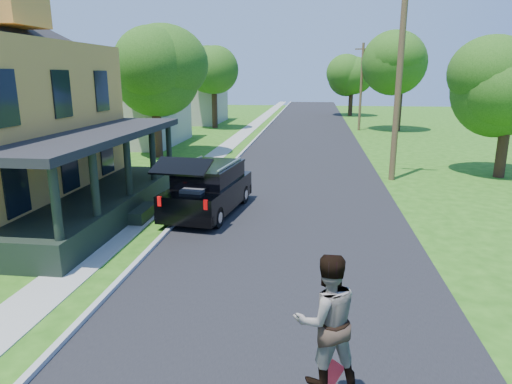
# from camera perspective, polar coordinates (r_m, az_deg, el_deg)

# --- Properties ---
(ground) EXTENTS (140.00, 140.00, 0.00)m
(ground) POSITION_cam_1_polar(r_m,az_deg,el_deg) (10.31, 2.82, -14.84)
(ground) COLOR #215210
(ground) RESTS_ON ground
(street) EXTENTS (8.00, 120.00, 0.02)m
(street) POSITION_cam_1_polar(r_m,az_deg,el_deg) (29.41, 5.99, 4.50)
(street) COLOR black
(street) RESTS_ON ground
(curb) EXTENTS (0.15, 120.00, 0.12)m
(curb) POSITION_cam_1_polar(r_m,az_deg,el_deg) (29.78, -1.85, 4.70)
(curb) COLOR #9D9E99
(curb) RESTS_ON ground
(sidewalk) EXTENTS (1.30, 120.00, 0.03)m
(sidewalk) POSITION_cam_1_polar(r_m,az_deg,el_deg) (30.06, -4.78, 4.75)
(sidewalk) COLOR gray
(sidewalk) RESTS_ON ground
(front_walk) EXTENTS (6.50, 1.20, 0.03)m
(front_walk) POSITION_cam_1_polar(r_m,az_deg,el_deg) (18.78, -25.78, -2.60)
(front_walk) COLOR gray
(front_walk) RESTS_ON ground
(neighbor_house_mid) EXTENTS (12.78, 12.78, 8.30)m
(neighbor_house_mid) POSITION_cam_1_polar(r_m,az_deg,el_deg) (35.89, -16.27, 12.53)
(neighbor_house_mid) COLOR #9F9D8C
(neighbor_house_mid) RESTS_ON ground
(neighbor_house_far) EXTENTS (12.78, 12.78, 8.30)m
(neighbor_house_far) POSITION_cam_1_polar(r_m,az_deg,el_deg) (50.98, -9.00, 13.32)
(neighbor_house_far) COLOR #9F9D8C
(neighbor_house_far) RESTS_ON ground
(black_suv) EXTENTS (2.61, 5.43, 2.43)m
(black_suv) POSITION_cam_1_polar(r_m,az_deg,el_deg) (17.02, -5.98, 0.39)
(black_suv) COLOR black
(black_suv) RESTS_ON ground
(skateboarder) EXTENTS (1.17, 1.04, 2.01)m
(skateboarder) POSITION_cam_1_polar(r_m,az_deg,el_deg) (6.88, 8.79, -15.50)
(skateboarder) COLOR black
(skateboarder) RESTS_ON ground
(tree_left_mid) EXTENTS (6.98, 6.66, 8.47)m
(tree_left_mid) POSITION_cam_1_polar(r_m,az_deg,el_deg) (29.18, -12.75, 15.27)
(tree_left_mid) COLOR black
(tree_left_mid) RESTS_ON ground
(tree_left_far) EXTENTS (5.49, 5.50, 8.25)m
(tree_left_far) POSITION_cam_1_polar(r_m,az_deg,el_deg) (44.95, -5.33, 15.00)
(tree_left_far) COLOR black
(tree_left_far) RESTS_ON ground
(tree_right_near) EXTENTS (5.51, 5.18, 7.30)m
(tree_right_near) POSITION_cam_1_polar(r_m,az_deg,el_deg) (25.79, 29.21, 12.20)
(tree_right_near) COLOR black
(tree_right_near) RESTS_ON ground
(tree_right_mid) EXTENTS (6.65, 6.82, 9.23)m
(tree_right_mid) POSITION_cam_1_polar(r_m,az_deg,el_deg) (44.49, 17.76, 15.35)
(tree_right_mid) COLOR black
(tree_right_mid) RESTS_ON ground
(tree_right_far) EXTENTS (5.35, 5.17, 7.93)m
(tree_right_far) POSITION_cam_1_polar(r_m,az_deg,el_deg) (59.69, 11.87, 14.26)
(tree_right_far) COLOR black
(tree_right_far) RESTS_ON ground
(utility_pole_near) EXTENTS (1.82, 0.35, 10.51)m
(utility_pole_near) POSITION_cam_1_polar(r_m,az_deg,el_deg) (23.02, 17.56, 14.74)
(utility_pole_near) COLOR #4B3623
(utility_pole_near) RESTS_ON ground
(utility_pole_far) EXTENTS (1.45, 0.35, 7.83)m
(utility_pole_far) POSITION_cam_1_polar(r_m,az_deg,el_deg) (43.89, 13.01, 12.79)
(utility_pole_far) COLOR #4B3623
(utility_pole_far) RESTS_ON ground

